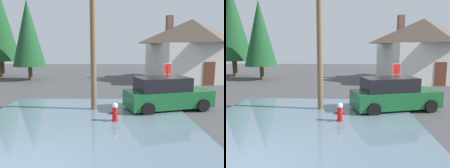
{
  "view_description": "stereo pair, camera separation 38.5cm",
  "coord_description": "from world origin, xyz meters",
  "views": [
    {
      "loc": [
        2.27,
        -4.98,
        3.08
      ],
      "look_at": [
        2.2,
        5.14,
        1.46
      ],
      "focal_mm": 35.41,
      "sensor_mm": 36.0,
      "label": 1
    },
    {
      "loc": [
        2.66,
        -4.97,
        3.08
      ],
      "look_at": [
        2.2,
        5.14,
        1.46
      ],
      "focal_mm": 35.41,
      "sensor_mm": 36.0,
      "label": 2
    }
  ],
  "objects": [
    {
      "name": "utility_pole",
      "position": [
        1.29,
        5.78,
        4.44
      ],
      "size": [
        1.6,
        0.28,
        8.52
      ],
      "color": "brown",
      "rests_on": "ground"
    },
    {
      "name": "fire_hydrant",
      "position": [
        2.34,
        3.96,
        0.42
      ],
      "size": [
        0.43,
        0.37,
        0.85
      ],
      "color": "red",
      "rests_on": "ground"
    },
    {
      "name": "house",
      "position": [
        9.82,
        16.92,
        3.06
      ],
      "size": [
        8.63,
        8.39,
        6.36
      ],
      "color": "beige",
      "rests_on": "ground"
    },
    {
      "name": "flood_puddle",
      "position": [
        1.08,
        3.42,
        0.04
      ],
      "size": [
        9.05,
        9.28,
        0.08
      ],
      "primitive_type": "cube",
      "color": "slate",
      "rests_on": "ground"
    },
    {
      "name": "parked_car",
      "position": [
        4.96,
        6.05,
        0.79
      ],
      "size": [
        4.61,
        2.81,
        1.67
      ],
      "color": "#195B2D",
      "rests_on": "ground"
    },
    {
      "name": "pine_tree_tall_left",
      "position": [
        -5.95,
        16.64,
        4.54
      ],
      "size": [
        3.09,
        3.09,
        7.72
      ],
      "color": "#4C3823",
      "rests_on": "ground"
    },
    {
      "name": "stop_sign_far",
      "position": [
        5.76,
        9.23,
        1.52
      ],
      "size": [
        0.6,
        0.39,
        2.14
      ],
      "color": "#1E4C28",
      "rests_on": "ground"
    }
  ]
}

